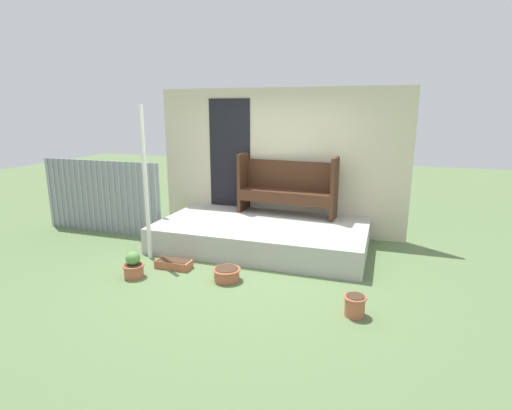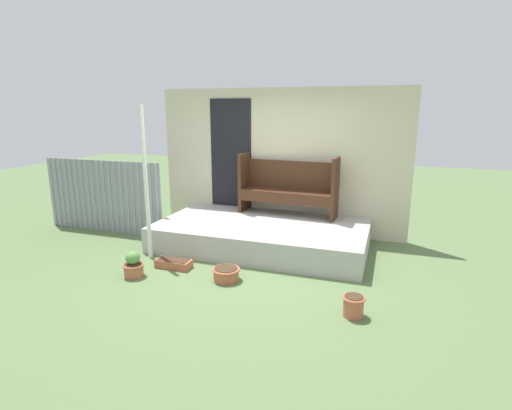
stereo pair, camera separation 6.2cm
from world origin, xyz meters
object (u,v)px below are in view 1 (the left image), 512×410
Objects in this scene: flower_pot_left at (133,266)px; flower_pot_right at (355,305)px; support_post at (146,184)px; bench at (287,185)px; planter_box_rect at (174,264)px; flower_pot_middle at (227,273)px.

flower_pot_left is 2.95m from flower_pot_right.
support_post reaches higher than bench.
support_post is at bearing 155.73° from planter_box_rect.
flower_pot_right reaches higher than planter_box_rect.
flower_pot_right reaches higher than flower_pot_middle.
flower_pot_middle is at bearing -15.76° from support_post.
flower_pot_right is at bearing -12.60° from planter_box_rect.
planter_box_rect is at bearing 167.40° from flower_pot_right.
bench is at bearing 58.89° from planter_box_rect.
bench reaches higher than planter_box_rect.
support_post is 4.47× the size of planter_box_rect.
support_post reaches higher than flower_pot_right.
support_post is at bearing 165.24° from flower_pot_right.
flower_pot_right is at bearing -13.90° from flower_pot_middle.
support_post reaches higher than flower_pot_left.
planter_box_rect is at bearing 169.91° from flower_pot_middle.
support_post is 8.92× the size of flower_pot_right.
flower_pot_left reaches higher than flower_pot_right.
support_post is 1.25m from planter_box_rect.
flower_pot_middle is (-0.29, -2.11, -0.84)m from bench.
flower_pot_left is (-1.53, -2.41, -0.78)m from bench.
support_post is 6.07× the size of flower_pot_middle.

